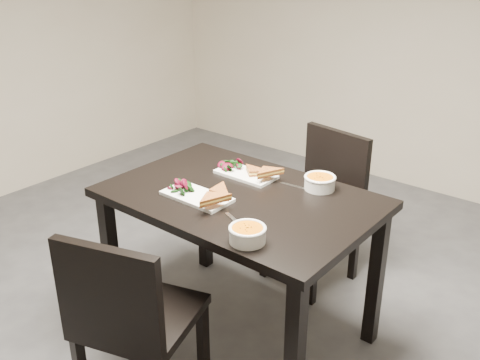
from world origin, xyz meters
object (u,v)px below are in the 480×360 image
at_px(table, 240,214).
at_px(chair_near, 129,316).
at_px(soup_bowl_near, 247,233).
at_px(plate_near, 197,196).
at_px(chair_far, 321,197).
at_px(soup_bowl_far, 320,182).
at_px(plate_far, 246,174).

height_order(table, chair_near, chair_near).
bearing_deg(table, soup_bowl_near, -47.18).
distance_m(plate_near, soup_bowl_near, 0.44).
height_order(chair_far, plate_near, chair_far).
xyz_separation_m(plate_near, soup_bowl_near, (0.41, -0.16, 0.03)).
relative_size(chair_near, soup_bowl_near, 5.90).
bearing_deg(soup_bowl_near, chair_near, -127.92).
distance_m(chair_near, soup_bowl_far, 1.02).
height_order(chair_far, soup_bowl_near, chair_far).
bearing_deg(soup_bowl_far, soup_bowl_near, -86.07).
distance_m(table, chair_far, 0.71).
distance_m(chair_near, plate_near, 0.60).
bearing_deg(chair_far, chair_near, -82.00).
bearing_deg(soup_bowl_far, table, -131.99).
bearing_deg(plate_near, chair_near, -76.25).
xyz_separation_m(soup_bowl_near, soup_bowl_far, (-0.04, 0.58, 0.00)).
height_order(table, soup_bowl_near, soup_bowl_near).
bearing_deg(soup_bowl_near, plate_near, 158.92).
bearing_deg(chair_near, chair_far, 71.63).
relative_size(chair_near, soup_bowl_far, 5.83).
xyz_separation_m(chair_near, soup_bowl_far, (0.24, 0.95, 0.30)).
distance_m(table, soup_bowl_near, 0.44).
xyz_separation_m(chair_near, plate_near, (-0.13, 0.52, 0.27)).
height_order(table, soup_bowl_far, soup_bowl_far).
relative_size(chair_near, chair_far, 1.00).
bearing_deg(chair_near, table, 72.80).
bearing_deg(plate_near, chair_far, 80.12).
height_order(soup_bowl_near, plate_far, soup_bowl_near).
bearing_deg(soup_bowl_near, chair_far, 104.75).
height_order(chair_near, chair_far, same).
relative_size(table, plate_far, 4.08).
bearing_deg(soup_bowl_near, table, 132.82).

